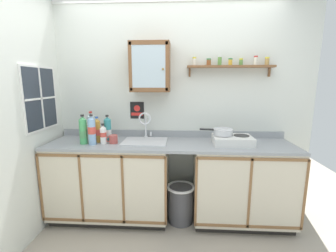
% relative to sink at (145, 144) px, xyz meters
% --- Properties ---
extents(floor, '(5.76, 5.76, 0.00)m').
position_rel_sink_xyz_m(floor, '(0.29, -0.38, -0.90)').
color(floor, '#9E9384').
rests_on(floor, ground).
extents(back_wall, '(3.36, 0.07, 2.55)m').
position_rel_sink_xyz_m(back_wall, '(0.29, 0.29, 0.39)').
color(back_wall, silver).
rests_on(back_wall, ground).
extents(side_wall_left, '(0.05, 3.45, 2.55)m').
position_rel_sink_xyz_m(side_wall_left, '(-1.12, -0.66, 0.38)').
color(side_wall_left, silver).
rests_on(side_wall_left, ground).
extents(lower_cabinet_run, '(1.36, 0.61, 0.90)m').
position_rel_sink_xyz_m(lower_cabinet_run, '(-0.41, -0.04, -0.44)').
color(lower_cabinet_run, black).
rests_on(lower_cabinet_run, ground).
extents(lower_cabinet_run_right, '(1.10, 0.61, 0.90)m').
position_rel_sink_xyz_m(lower_cabinet_run_right, '(1.11, -0.04, -0.44)').
color(lower_cabinet_run_right, black).
rests_on(lower_cabinet_run_right, ground).
extents(countertop, '(2.72, 0.63, 0.03)m').
position_rel_sink_xyz_m(countertop, '(0.29, -0.04, 0.02)').
color(countertop, gray).
rests_on(countertop, lower_cabinet_run).
extents(backsplash, '(2.72, 0.02, 0.08)m').
position_rel_sink_xyz_m(backsplash, '(0.29, 0.25, 0.07)').
color(backsplash, gray).
rests_on(backsplash, countertop).
extents(sink, '(0.49, 0.42, 0.46)m').
position_rel_sink_xyz_m(sink, '(0.00, 0.00, 0.00)').
color(sink, silver).
rests_on(sink, countertop).
extents(hot_plate_stove, '(0.42, 0.32, 0.09)m').
position_rel_sink_xyz_m(hot_plate_stove, '(0.97, -0.05, 0.08)').
color(hot_plate_stove, silver).
rests_on(hot_plate_stove, countertop).
extents(saucepan, '(0.36, 0.21, 0.07)m').
position_rel_sink_xyz_m(saucepan, '(0.87, -0.02, 0.16)').
color(saucepan, silver).
rests_on(saucepan, hot_plate_stove).
extents(bottle_water_clear_0, '(0.09, 0.09, 0.34)m').
position_rel_sink_xyz_m(bottle_water_clear_0, '(-0.63, 0.04, 0.18)').
color(bottle_water_clear_0, silver).
rests_on(bottle_water_clear_0, countertop).
extents(bottle_juice_amber_1, '(0.07, 0.07, 0.29)m').
position_rel_sink_xyz_m(bottle_juice_amber_1, '(-0.53, -0.05, 0.16)').
color(bottle_juice_amber_1, gold).
rests_on(bottle_juice_amber_1, countertop).
extents(bottle_opaque_white_2, '(0.07, 0.07, 0.23)m').
position_rel_sink_xyz_m(bottle_opaque_white_2, '(-0.44, -0.13, 0.14)').
color(bottle_opaque_white_2, white).
rests_on(bottle_opaque_white_2, countertop).
extents(bottle_detergent_teal_3, '(0.08, 0.08, 0.30)m').
position_rel_sink_xyz_m(bottle_detergent_teal_3, '(-0.43, 0.00, 0.16)').
color(bottle_detergent_teal_3, teal).
rests_on(bottle_detergent_teal_3, countertop).
extents(bottle_soda_green_4, '(0.08, 0.08, 0.32)m').
position_rel_sink_xyz_m(bottle_soda_green_4, '(-0.65, -0.14, 0.17)').
color(bottle_soda_green_4, '#4CB266').
rests_on(bottle_soda_green_4, countertop).
extents(bottle_water_blue_5, '(0.08, 0.08, 0.33)m').
position_rel_sink_xyz_m(bottle_water_blue_5, '(-0.55, -0.16, 0.19)').
color(bottle_water_blue_5, '#8CB7E0').
rests_on(bottle_water_blue_5, countertop).
extents(mug, '(0.12, 0.09, 0.09)m').
position_rel_sink_xyz_m(mug, '(-0.34, -0.10, 0.08)').
color(mug, '#B24C47').
rests_on(mug, countertop).
extents(wall_cabinet, '(0.45, 0.28, 0.55)m').
position_rel_sink_xyz_m(wall_cabinet, '(0.05, 0.14, 0.86)').
color(wall_cabinet, brown).
extents(spice_shelf, '(0.97, 0.14, 0.23)m').
position_rel_sink_xyz_m(spice_shelf, '(0.96, 0.20, 0.88)').
color(spice_shelf, brown).
extents(warning_sign, '(0.17, 0.01, 0.20)m').
position_rel_sink_xyz_m(warning_sign, '(-0.13, 0.26, 0.36)').
color(warning_sign, black).
extents(window, '(0.03, 0.57, 0.68)m').
position_rel_sink_xyz_m(window, '(-1.09, -0.16, 0.53)').
color(window, '#262D38').
extents(trash_bin, '(0.32, 0.32, 0.44)m').
position_rel_sink_xyz_m(trash_bin, '(0.41, -0.09, -0.67)').
color(trash_bin, '#4C4C51').
rests_on(trash_bin, ground).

